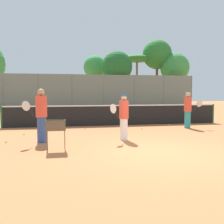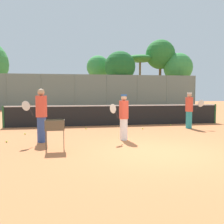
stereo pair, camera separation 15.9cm
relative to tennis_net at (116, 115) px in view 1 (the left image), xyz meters
name	(u,v)px [view 1 (the left image)]	position (x,y,z in m)	size (l,w,h in m)	color
ground_plane	(161,153)	(0.00, -6.36, -0.56)	(80.00, 80.00, 0.00)	#C67242
tennis_net	(116,115)	(0.00, 0.00, 0.00)	(11.34, 0.10, 1.07)	#26592D
back_fence	(88,92)	(0.00, 13.81, 1.23)	(23.34, 0.08, 3.58)	slate
tree_1	(137,59)	(6.55, 18.26, 5.25)	(3.59, 3.59, 6.34)	brown
tree_2	(157,55)	(8.96, 17.66, 5.78)	(3.59, 3.59, 8.18)	brown
tree_3	(117,67)	(3.45, 15.58, 4.02)	(3.43, 3.43, 6.33)	brown
tree_4	(95,67)	(1.40, 18.96, 4.23)	(2.81, 2.81, 6.24)	brown
tree_5	(175,68)	(10.93, 16.82, 4.16)	(3.51, 3.51, 6.50)	brown
player_white_outfit	(124,116)	(-0.59, -4.21, 0.30)	(0.79, 0.57, 1.65)	white
player_red_cap	(188,110)	(3.19, -1.73, 0.33)	(0.88, 0.43, 1.72)	teal
player_yellow_shirt	(41,115)	(-3.47, -4.10, 0.39)	(0.83, 0.63, 1.85)	#334C8C
ball_cart	(56,128)	(-2.96, -5.56, 0.13)	(0.56, 0.41, 0.92)	brown
tennis_ball_0	(85,129)	(-1.71, -1.19, -0.53)	(0.07, 0.07, 0.07)	#D1E54C
tennis_ball_1	(54,129)	(-3.11, -0.95, -0.53)	(0.07, 0.07, 0.07)	#D1E54C
tennis_ball_2	(142,128)	(0.92, -1.63, -0.53)	(0.07, 0.07, 0.07)	#D1E54C
tennis_ball_3	(6,142)	(-4.66, -3.97, -0.53)	(0.07, 0.07, 0.07)	#D1E54C
tennis_ball_4	(123,134)	(-0.36, -3.18, -0.53)	(0.07, 0.07, 0.07)	#D1E54C
tennis_ball_5	(24,134)	(-4.29, -2.32, -0.53)	(0.07, 0.07, 0.07)	#D1E54C
tennis_ball_6	(169,125)	(2.73, -0.63, -0.53)	(0.07, 0.07, 0.07)	#D1E54C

